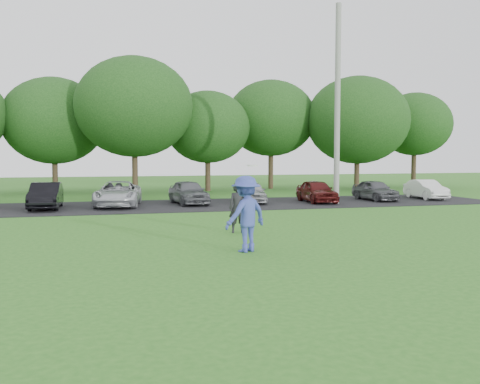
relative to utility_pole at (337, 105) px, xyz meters
name	(u,v)px	position (x,y,z in m)	size (l,w,h in m)	color
ground	(276,252)	(-7.27, -11.78, -4.96)	(100.00, 100.00, 0.00)	#29671D
parking_lot	(189,205)	(-7.27, 1.22, -4.94)	(32.00, 6.50, 0.03)	black
utility_pole	(337,105)	(0.00, 0.00, 0.00)	(0.28, 0.28, 9.92)	gray
frisbee_player	(246,214)	(-8.00, -11.54, -3.98)	(1.45, 1.21, 2.24)	#3A48A4
camera_bystander	(238,208)	(-7.34, -8.29, -4.16)	(0.63, 0.47, 1.60)	black
parked_cars	(169,194)	(-8.25, 1.25, -4.36)	(28.15, 4.58, 1.20)	#5B5E62
tree_row	(186,118)	(-5.76, 10.98, -0.05)	(42.39, 9.85, 8.64)	#38281C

